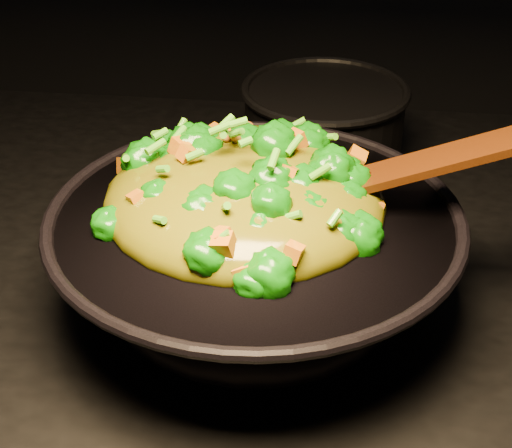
# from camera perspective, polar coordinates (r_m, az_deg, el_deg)

# --- Properties ---
(wok) EXTENTS (0.45, 0.45, 0.11)m
(wok) POSITION_cam_1_polar(r_m,az_deg,el_deg) (0.76, -0.09, -2.84)
(wok) COLOR black
(wok) RESTS_ON stovetop
(stir_fry) EXTENTS (0.34, 0.34, 0.09)m
(stir_fry) POSITION_cam_1_polar(r_m,az_deg,el_deg) (0.73, -0.85, 4.64)
(stir_fry) COLOR #106607
(stir_fry) RESTS_ON wok
(spatula) EXTENTS (0.27, 0.05, 0.12)m
(spatula) POSITION_cam_1_polar(r_m,az_deg,el_deg) (0.73, 11.80, 4.20)
(spatula) COLOR #3B1B07
(spatula) RESTS_ON wok
(back_pot) EXTENTS (0.23, 0.23, 0.12)m
(back_pot) POSITION_cam_1_polar(r_m,az_deg,el_deg) (1.01, 4.93, 6.96)
(back_pot) COLOR black
(back_pot) RESTS_ON stovetop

